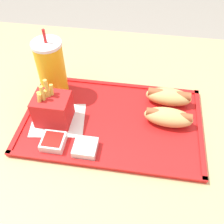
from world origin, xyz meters
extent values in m
plane|color=gray|center=(0.00, 0.00, 0.00)|extent=(8.00, 8.00, 0.00)
cube|color=tan|center=(0.00, 0.00, 0.36)|extent=(1.14, 0.90, 0.72)
cube|color=red|center=(0.05, 0.00, 0.73)|extent=(0.46, 0.29, 0.01)
cube|color=red|center=(0.05, -0.14, 0.73)|extent=(0.46, 0.01, 0.00)
cube|color=red|center=(0.05, 0.14, 0.73)|extent=(0.46, 0.01, 0.00)
cube|color=red|center=(-0.18, 0.00, 0.73)|extent=(0.01, 0.29, 0.00)
cube|color=red|center=(0.27, 0.00, 0.73)|extent=(0.01, 0.29, 0.00)
cube|color=white|center=(-0.09, -0.02, 0.73)|extent=(0.15, 0.13, 0.00)
cylinder|color=gold|center=(-0.13, 0.08, 0.81)|extent=(0.07, 0.07, 0.15)
cylinder|color=white|center=(-0.13, 0.08, 0.89)|extent=(0.08, 0.08, 0.01)
cylinder|color=red|center=(-0.13, 0.08, 0.91)|extent=(0.01, 0.01, 0.03)
ellipsoid|color=tan|center=(0.19, 0.08, 0.75)|extent=(0.12, 0.06, 0.04)
cylinder|color=#9E512D|center=(0.19, 0.08, 0.76)|extent=(0.11, 0.03, 0.02)
ellipsoid|color=tan|center=(0.19, 0.01, 0.75)|extent=(0.12, 0.06, 0.04)
cylinder|color=#9E512D|center=(0.19, 0.01, 0.76)|extent=(0.11, 0.03, 0.02)
cube|color=red|center=(-0.10, -0.02, 0.77)|extent=(0.09, 0.07, 0.08)
cylinder|color=#E5C14C|center=(-0.10, -0.01, 0.80)|extent=(0.01, 0.02, 0.07)
cylinder|color=#E5C14C|center=(-0.11, -0.03, 0.80)|extent=(0.01, 0.02, 0.09)
cylinder|color=#E5C14C|center=(-0.10, -0.02, 0.81)|extent=(0.02, 0.02, 0.09)
cylinder|color=#E5C14C|center=(-0.12, -0.04, 0.80)|extent=(0.02, 0.02, 0.06)
cylinder|color=#E5C14C|center=(-0.11, -0.02, 0.79)|extent=(0.01, 0.02, 0.07)
cylinder|color=#E5C14C|center=(-0.12, -0.03, 0.80)|extent=(0.01, 0.02, 0.06)
cube|color=silver|center=(0.00, -0.10, 0.74)|extent=(0.05, 0.05, 0.02)
cube|color=white|center=(0.00, -0.10, 0.75)|extent=(0.04, 0.04, 0.00)
cube|color=silver|center=(-0.08, -0.10, 0.74)|extent=(0.05, 0.05, 0.02)
cube|color=#B21914|center=(-0.08, -0.10, 0.75)|extent=(0.04, 0.04, 0.00)
camera|label=1|loc=(0.11, -0.44, 1.24)|focal=42.00mm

